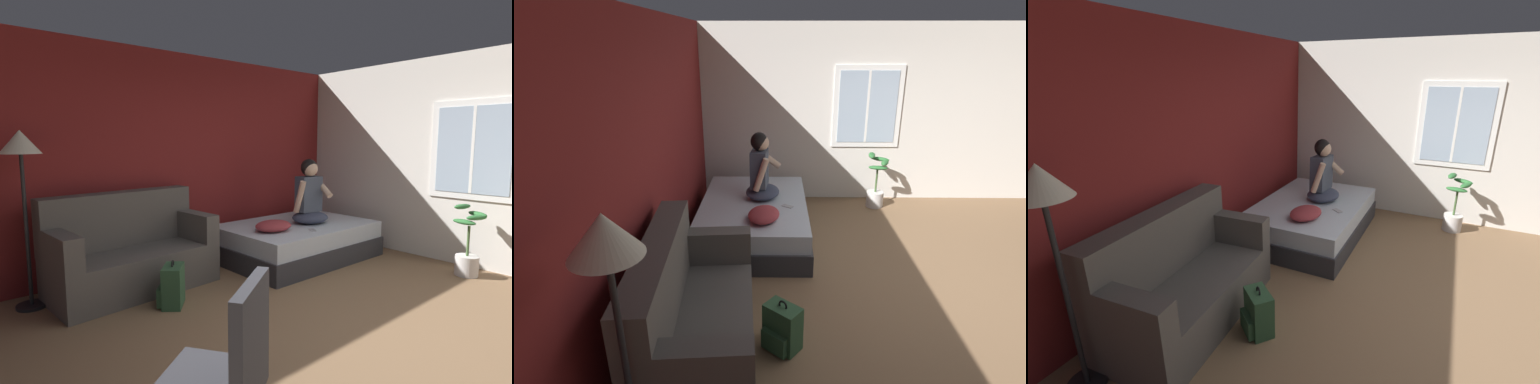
# 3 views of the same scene
# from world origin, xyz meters

# --- Properties ---
(ground_plane) EXTENTS (40.00, 40.00, 0.00)m
(ground_plane) POSITION_xyz_m (0.00, 0.00, 0.00)
(ground_plane) COLOR brown
(wall_back_accent) EXTENTS (10.56, 0.16, 2.70)m
(wall_back_accent) POSITION_xyz_m (0.00, 3.02, 1.35)
(wall_back_accent) COLOR maroon
(wall_back_accent) RESTS_ON ground
(wall_side_with_window) EXTENTS (0.19, 7.28, 2.70)m
(wall_side_with_window) POSITION_xyz_m (2.86, 0.00, 1.35)
(wall_side_with_window) COLOR silver
(wall_side_with_window) RESTS_ON ground
(bed) EXTENTS (2.07, 1.39, 0.48)m
(bed) POSITION_xyz_m (1.40, 2.08, 0.24)
(bed) COLOR #2D2D33
(bed) RESTS_ON ground
(couch) EXTENTS (1.76, 0.95, 1.04)m
(couch) POSITION_xyz_m (-0.80, 2.45, 0.39)
(couch) COLOR #514C47
(couch) RESTS_ON ground
(person_seated) EXTENTS (0.57, 0.50, 0.88)m
(person_seated) POSITION_xyz_m (1.54, 1.99, 0.84)
(person_seated) COLOR #383D51
(person_seated) RESTS_ON bed
(backpack) EXTENTS (0.35, 0.35, 0.46)m
(backpack) POSITION_xyz_m (-0.70, 1.74, 0.19)
(backpack) COLOR #2D5133
(backpack) RESTS_ON ground
(throw_pillow) EXTENTS (0.53, 0.43, 0.14)m
(throw_pillow) POSITION_xyz_m (0.82, 1.93, 0.55)
(throw_pillow) COLOR #993338
(throw_pillow) RESTS_ON bed
(cell_phone) EXTENTS (0.14, 0.16, 0.01)m
(cell_phone) POSITION_xyz_m (1.23, 1.65, 0.48)
(cell_phone) COLOR #B7B7BC
(cell_phone) RESTS_ON bed
(floor_lamp) EXTENTS (0.36, 0.36, 1.70)m
(floor_lamp) POSITION_xyz_m (-1.75, 2.60, 1.43)
(floor_lamp) COLOR black
(floor_lamp) RESTS_ON ground
(potted_plant) EXTENTS (0.39, 0.37, 0.85)m
(potted_plant) POSITION_xyz_m (2.41, 0.25, 0.30)
(potted_plant) COLOR silver
(potted_plant) RESTS_ON ground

